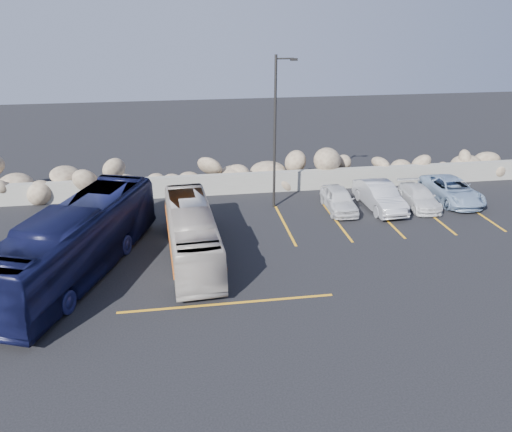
{
  "coord_description": "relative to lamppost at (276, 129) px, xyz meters",
  "views": [
    {
      "loc": [
        -2.37,
        -15.51,
        10.09
      ],
      "look_at": [
        0.66,
        4.0,
        1.84
      ],
      "focal_mm": 35.0,
      "sensor_mm": 36.0,
      "label": 1
    }
  ],
  "objects": [
    {
      "name": "ground",
      "position": [
        -2.56,
        -9.5,
        -4.3
      ],
      "size": [
        90.0,
        90.0,
        0.0
      ],
      "primitive_type": "plane",
      "color": "black",
      "rests_on": "ground"
    },
    {
      "name": "seawall",
      "position": [
        -2.56,
        2.5,
        -3.7
      ],
      "size": [
        60.0,
        0.4,
        1.2
      ],
      "primitive_type": "cube",
      "color": "gray",
      "rests_on": "ground"
    },
    {
      "name": "riprap_pile",
      "position": [
        -2.56,
        3.7,
        -3.0
      ],
      "size": [
        54.0,
        2.8,
        2.6
      ],
      "primitive_type": null,
      "color": "#89725A",
      "rests_on": "ground"
    },
    {
      "name": "parking_lines",
      "position": [
        2.09,
        -3.93,
        -4.29
      ],
      "size": [
        18.16,
        9.36,
        0.01
      ],
      "color": "orange",
      "rests_on": "ground"
    },
    {
      "name": "lamppost",
      "position": [
        0.0,
        0.0,
        0.0
      ],
      "size": [
        1.14,
        0.18,
        8.0
      ],
      "color": "#2C2927",
      "rests_on": "ground"
    },
    {
      "name": "vintage_bus",
      "position": [
        -4.68,
        -5.26,
        -3.17
      ],
      "size": [
        2.33,
        8.16,
        2.25
      ],
      "primitive_type": "imported",
      "rotation": [
        0.0,
        0.0,
        0.06
      ],
      "color": "beige",
      "rests_on": "ground"
    },
    {
      "name": "tour_coach",
      "position": [
        -9.29,
        -6.09,
        -2.85
      ],
      "size": [
        5.89,
        10.56,
        2.89
      ],
      "primitive_type": "imported",
      "rotation": [
        0.0,
        0.0,
        -0.36
      ],
      "color": "#101337",
      "rests_on": "ground"
    },
    {
      "name": "car_a",
      "position": [
        3.3,
        -1.0,
        -3.69
      ],
      "size": [
        1.55,
        3.61,
        1.22
      ],
      "primitive_type": "imported",
      "rotation": [
        0.0,
        0.0,
        -0.03
      ],
      "color": "silver",
      "rests_on": "ground"
    },
    {
      "name": "car_b",
      "position": [
        5.55,
        -1.09,
        -3.59
      ],
      "size": [
        1.71,
        4.34,
        1.41
      ],
      "primitive_type": "imported",
      "rotation": [
        0.0,
        0.0,
        0.05
      ],
      "color": "silver",
      "rests_on": "ground"
    },
    {
      "name": "car_c",
      "position": [
        7.82,
        -1.11,
        -3.77
      ],
      "size": [
        1.69,
        3.73,
        1.06
      ],
      "primitive_type": "imported",
      "rotation": [
        0.0,
        0.0,
        -0.06
      ],
      "color": "silver",
      "rests_on": "ground"
    },
    {
      "name": "car_d",
      "position": [
        10.02,
        -0.61,
        -3.66
      ],
      "size": [
        2.17,
        4.6,
        1.27
      ],
      "primitive_type": "imported",
      "rotation": [
        0.0,
        0.0,
        0.01
      ],
      "color": "#8BA5C5",
      "rests_on": "ground"
    }
  ]
}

